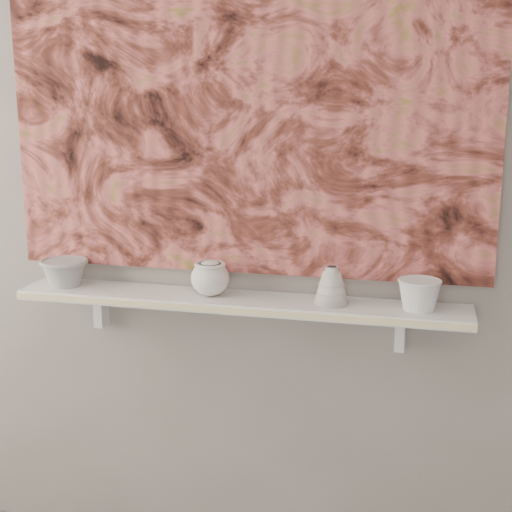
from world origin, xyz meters
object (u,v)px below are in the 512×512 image
(bowl_grey, at_px, (65,272))
(bell_vessel, at_px, (331,285))
(painting, at_px, (244,93))
(cup_cream, at_px, (210,278))
(shelf, at_px, (238,302))
(bowl_white, at_px, (419,294))

(bowl_grey, height_order, bell_vessel, bell_vessel)
(painting, relative_size, bell_vessel, 13.23)
(painting, distance_m, bowl_grey, 0.81)
(painting, relative_size, cup_cream, 12.63)
(shelf, relative_size, bowl_grey, 9.02)
(shelf, bearing_deg, bowl_white, 0.00)
(bowl_grey, bearing_deg, shelf, 0.00)
(painting, xyz_separation_m, bell_vessel, (0.29, -0.08, -0.55))
(painting, height_order, cup_cream, painting)
(bowl_grey, bearing_deg, bell_vessel, 0.00)
(shelf, relative_size, bowl_white, 11.17)
(bowl_grey, bearing_deg, painting, 7.90)
(cup_cream, distance_m, bell_vessel, 0.37)
(bell_vessel, bearing_deg, shelf, 180.00)
(cup_cream, bearing_deg, shelf, 0.00)
(bowl_white, bearing_deg, painting, 171.53)
(cup_cream, height_order, bell_vessel, bell_vessel)
(painting, height_order, bowl_white, painting)
(shelf, height_order, bowl_grey, bowl_grey)
(bowl_grey, relative_size, bell_vessel, 1.37)
(shelf, bearing_deg, bell_vessel, 0.00)
(bowl_white, bearing_deg, bowl_grey, 180.00)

